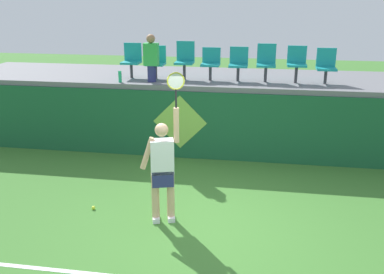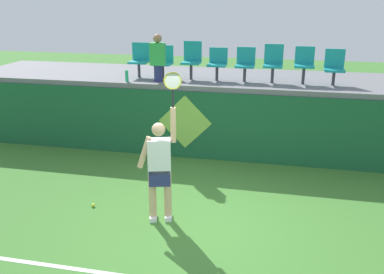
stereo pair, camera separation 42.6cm
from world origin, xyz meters
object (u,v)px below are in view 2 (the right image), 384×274
at_px(stadium_chair_1, 163,60).
at_px(spectator_0, 158,57).
at_px(stadium_chair_0, 140,58).
at_px(tennis_player, 160,167).
at_px(stadium_chair_3, 218,62).
at_px(stadium_chair_7, 334,66).
at_px(tennis_ball, 93,205).
at_px(stadium_chair_6, 304,63).
at_px(stadium_chair_5, 273,62).
at_px(stadium_chair_2, 192,59).
at_px(stadium_chair_4, 245,63).
at_px(water_bottle, 127,76).

xyz_separation_m(stadium_chair_1, spectator_0, (0.00, -0.47, 0.15)).
distance_m(stadium_chair_0, stadium_chair_1, 0.62).
xyz_separation_m(tennis_player, spectator_0, (-1.02, 3.38, 1.32)).
xyz_separation_m(stadium_chair_3, stadium_chair_7, (2.68, 0.01, -0.00)).
relative_size(tennis_ball, stadium_chair_6, 0.08).
distance_m(stadium_chair_5, spectator_0, 2.70).
height_order(stadium_chair_5, stadium_chair_6, stadium_chair_5).
bearing_deg(tennis_player, stadium_chair_2, 94.50).
bearing_deg(stadium_chair_1, stadium_chair_4, -0.03).
relative_size(stadium_chair_2, stadium_chair_7, 1.13).
distance_m(stadium_chair_5, stadium_chair_7, 1.37).
bearing_deg(stadium_chair_7, tennis_player, -128.01).
distance_m(stadium_chair_0, stadium_chair_6, 3.98).
xyz_separation_m(tennis_player, stadium_chair_6, (2.35, 3.85, 1.22)).
xyz_separation_m(tennis_ball, stadium_chair_6, (3.69, 3.69, 2.17)).
distance_m(stadium_chair_2, stadium_chair_3, 0.64).
distance_m(tennis_player, tennis_ball, 1.65).
xyz_separation_m(water_bottle, stadium_chair_5, (3.38, 0.67, 0.35)).
xyz_separation_m(stadium_chair_1, stadium_chair_7, (4.03, 0.00, 0.00)).
height_order(tennis_ball, stadium_chair_5, stadium_chair_5).
distance_m(stadium_chair_1, stadium_chair_2, 0.72).
height_order(tennis_ball, stadium_chair_4, stadium_chair_4).
bearing_deg(stadium_chair_3, tennis_ball, -114.42).
relative_size(tennis_player, stadium_chair_4, 3.24).
xyz_separation_m(stadium_chair_4, stadium_chair_5, (0.65, 0.01, 0.04)).
height_order(tennis_ball, stadium_chair_6, stadium_chair_6).
relative_size(stadium_chair_1, stadium_chair_6, 0.94).
height_order(tennis_player, stadium_chair_2, stadium_chair_2).
bearing_deg(spectator_0, tennis_ball, -95.80).
xyz_separation_m(tennis_player, stadium_chair_4, (1.00, 3.85, 1.18)).
xyz_separation_m(tennis_ball, stadium_chair_1, (0.33, 3.69, 2.12)).
relative_size(water_bottle, stadium_chair_3, 0.35).
relative_size(stadium_chair_1, stadium_chair_4, 0.99).
height_order(stadium_chair_2, spectator_0, spectator_0).
bearing_deg(stadium_chair_5, spectator_0, -169.83).
xyz_separation_m(water_bottle, stadium_chair_4, (2.73, 0.66, 0.30)).
xyz_separation_m(stadium_chair_6, spectator_0, (-3.36, -0.47, 0.10)).
bearing_deg(spectator_0, stadium_chair_1, 90.00).
bearing_deg(stadium_chair_0, stadium_chair_2, 0.13).
xyz_separation_m(water_bottle, stadium_chair_3, (2.07, 0.66, 0.30)).
height_order(stadium_chair_0, stadium_chair_3, stadium_chair_0).
relative_size(stadium_chair_2, stadium_chair_3, 1.18).
bearing_deg(stadium_chair_4, stadium_chair_6, -0.03).
bearing_deg(stadium_chair_2, water_bottle, -154.97).
xyz_separation_m(stadium_chair_4, stadium_chair_7, (2.02, 0.00, -0.01)).
height_order(tennis_ball, spectator_0, spectator_0).
relative_size(tennis_player, tennis_ball, 38.81).
distance_m(stadium_chair_6, spectator_0, 3.40).
xyz_separation_m(stadium_chair_1, stadium_chair_6, (3.36, -0.00, 0.05)).
relative_size(stadium_chair_4, stadium_chair_5, 0.90).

